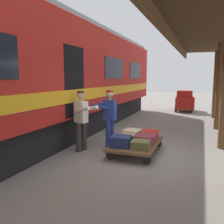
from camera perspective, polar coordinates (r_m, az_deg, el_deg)
name	(u,v)px	position (r m, az deg, el deg)	size (l,w,h in m)	color
ground_plane	(151,156)	(6.59, 9.17, -10.26)	(60.00, 60.00, 0.00)	gray
train_car	(32,78)	(7.89, -18.41, 7.65)	(3.02, 18.86, 4.00)	#B21E19
luggage_cart	(136,144)	(6.77, 5.70, -7.46)	(1.17, 1.96, 0.30)	brown
suitcase_burgundy_valise	(145,139)	(6.67, 7.91, -6.33)	(0.52, 0.62, 0.23)	maroon
suitcase_navy_fabric	(121,141)	(6.30, 2.12, -6.92)	(0.50, 0.48, 0.27)	navy
suitcase_red_plastic	(150,135)	(7.19, 8.87, -5.29)	(0.47, 0.46, 0.23)	#AD231E
suitcase_cream_canvas	(132,133)	(7.31, 4.81, -5.04)	(0.50, 0.52, 0.22)	beige
suitcase_tan_vintage	(127,138)	(6.81, 3.57, -6.22)	(0.39, 0.60, 0.17)	tan
suitcase_olive_duffel	(141,144)	(6.17, 6.80, -7.63)	(0.45, 0.44, 0.20)	brown
porter_in_overalls	(109,116)	(7.16, -0.68, -1.07)	(0.69, 0.47, 1.70)	navy
porter_by_door	(82,119)	(6.81, -7.20, -1.59)	(0.73, 0.57, 1.70)	#332D28
baggage_tug	(185,101)	(15.64, 16.76, 2.45)	(1.23, 1.78, 1.30)	#B21E19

